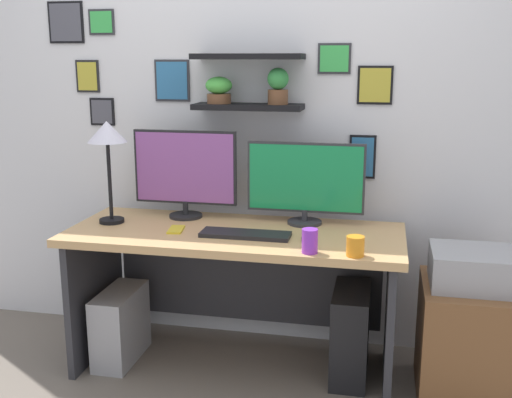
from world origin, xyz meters
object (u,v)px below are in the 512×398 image
monitor_right (305,181)px  computer_tower_left (121,325)px  keyboard (245,234)px  coffee_mug (355,246)px  monitor_left (185,171)px  computer_tower_right (350,334)px  cell_phone (176,230)px  drawer_cabinet (466,341)px  printer (472,268)px  water_cup (310,241)px  computer_mouse (307,238)px  desk_lamp (107,140)px  desk (237,266)px

monitor_right → computer_tower_left: bearing=-164.7°
keyboard → coffee_mug: bearing=-20.1°
computer_tower_left → monitor_left: bearing=41.0°
computer_tower_left → computer_tower_right: 1.23m
cell_phone → drawer_cabinet: 1.51m
drawer_cabinet → monitor_right: bearing=163.1°
drawer_cabinet → printer: bearing=-90.0°
coffee_mug → water_cup: bearing=179.0°
monitor_left → water_cup: size_ratio=5.16×
drawer_cabinet → computer_mouse: bearing=-175.4°
desk_lamp → water_cup: 1.20m
monitor_right → drawer_cabinet: size_ratio=1.09×
water_cup → drawer_cabinet: size_ratio=0.20×
computer_mouse → computer_tower_right: 0.59m
monitor_right → desk_lamp: (-1.00, -0.19, 0.22)m
computer_mouse → desk_lamp: 1.15m
monitor_right → coffee_mug: (0.29, -0.50, -0.18)m
desk_lamp → computer_mouse: bearing=-6.2°
desk → computer_tower_right: desk is taller
desk → cell_phone: cell_phone is taller
coffee_mug → computer_tower_right: size_ratio=0.19×
desk_lamp → cell_phone: 0.59m
desk → computer_mouse: (0.38, -0.15, 0.22)m
desk_lamp → drawer_cabinet: (1.82, -0.05, -0.91)m
monitor_right → computer_tower_left: monitor_right is taller
keyboard → computer_tower_left: size_ratio=1.10×
desk → computer_mouse: bearing=-21.3°
monitor_left → desk_lamp: size_ratio=1.06×
water_cup → printer: (0.73, 0.25, -0.16)m
computer_mouse → cell_phone: computer_mouse is taller
desk → water_cup: water_cup is taller
computer_tower_left → monitor_right: bearing=15.3°
monitor_left → computer_tower_right: (0.92, -0.19, -0.77)m
cell_phone → printer: size_ratio=0.37×
desk → keyboard: (0.08, -0.14, 0.22)m
keyboard → computer_tower_right: keyboard is taller
computer_tower_left → computer_mouse: bearing=-2.8°
printer → monitor_left: bearing=170.4°
desk → drawer_cabinet: desk is taller
water_cup → computer_tower_right: (0.18, 0.31, -0.57)m
desk_lamp → water_cup: size_ratio=4.88×
computer_mouse → desk_lamp: size_ratio=0.17×
desk → drawer_cabinet: bearing=-4.3°
keyboard → water_cup: bearing=-29.7°
monitor_right → computer_tower_right: bearing=-34.8°
monitor_left → desk_lamp: desk_lamp is taller
keyboard → computer_mouse: computer_mouse is taller
water_cup → drawer_cabinet: 0.93m
desk → printer: (1.15, -0.09, 0.10)m
drawer_cabinet → coffee_mug: bearing=-154.9°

